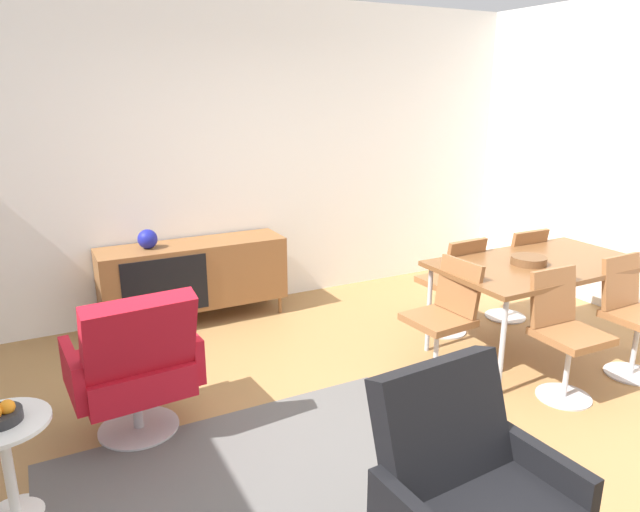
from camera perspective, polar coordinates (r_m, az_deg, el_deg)
ground_plane at (r=3.54m, az=4.97°, el=-18.11°), size 8.32×8.32×0.00m
wall_back at (r=5.33m, az=-9.92°, el=9.60°), size 6.80×0.12×2.80m
sideboard at (r=5.14m, az=-12.48°, el=-1.76°), size 1.60×0.45×0.72m
vase_cobalt at (r=4.97m, az=-16.85°, el=1.64°), size 0.16×0.16×0.16m
dining_table at (r=4.65m, az=21.05°, el=-1.06°), size 1.60×0.90×0.74m
wooden_bowl_on_table at (r=4.54m, az=20.12°, el=-0.42°), size 0.26×0.26×0.06m
dining_chair_front_left at (r=4.13m, az=23.21°, el=-6.79°), size 0.41×0.43×0.86m
dining_chair_back_left at (r=4.86m, az=13.15°, el=-2.49°), size 0.41×0.44×0.86m
dining_chair_back_right at (r=5.32m, az=18.89°, el=-1.31°), size 0.41×0.43×0.86m
dining_chair_near_window at (r=4.13m, az=12.34°, el=-5.81°), size 0.45×0.43×0.86m
dining_chair_front_right at (r=4.67m, az=28.72°, el=-4.90°), size 0.41×0.43×0.86m
lounge_chair_red at (r=3.53m, az=-17.98°, el=-10.22°), size 0.75×0.69×0.95m
armchair_black_shell at (r=2.50m, az=14.64°, el=-21.96°), size 0.75×0.69×0.95m
side_table_round at (r=3.22m, az=-28.82°, el=-17.29°), size 0.44×0.44×0.52m
area_rug at (r=3.16m, az=-4.79°, el=-22.81°), size 2.20×1.70×0.01m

